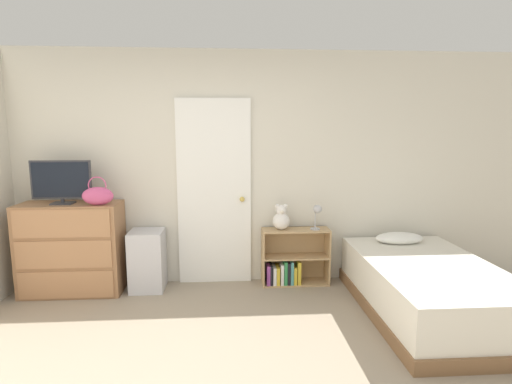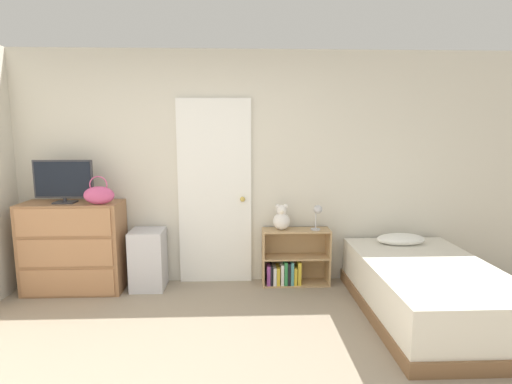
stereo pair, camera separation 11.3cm
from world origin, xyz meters
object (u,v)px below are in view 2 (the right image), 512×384
at_px(storage_bin, 148,259).
at_px(dresser, 74,247).
at_px(handbag, 99,195).
at_px(desk_lamp, 318,212).
at_px(tv, 63,181).
at_px(teddy_bear, 281,219).
at_px(bookshelf, 291,263).
at_px(bed, 428,290).

bearing_deg(storage_bin, dresser, -177.36).
xyz_separation_m(handbag, storage_bin, (0.43, 0.15, -0.73)).
distance_m(dresser, desk_lamp, 2.62).
distance_m(dresser, tv, 0.71).
distance_m(dresser, teddy_bear, 2.23).
relative_size(tv, handbag, 1.93).
height_order(tv, handbag, tv).
distance_m(bookshelf, bed, 1.42).
height_order(bookshelf, teddy_bear, teddy_bear).
relative_size(desk_lamp, bed, 0.15).
distance_m(bookshelf, teddy_bear, 0.52).
bearing_deg(tv, storage_bin, 4.26).
xyz_separation_m(storage_bin, teddy_bear, (1.45, 0.05, 0.42)).
height_order(desk_lamp, bed, desk_lamp).
relative_size(storage_bin, bed, 0.34).
bearing_deg(bookshelf, handbag, -174.07).
xyz_separation_m(tv, bed, (3.53, -0.70, -0.94)).
height_order(dresser, desk_lamp, dresser).
relative_size(tv, bookshelf, 0.80).
height_order(tv, storage_bin, tv).
relative_size(dresser, desk_lamp, 3.64).
distance_m(tv, bed, 3.72).
bearing_deg(tv, bed, -11.16).
distance_m(tv, storage_bin, 1.19).
relative_size(bookshelf, bed, 0.39).
bearing_deg(teddy_bear, bed, -32.42).
distance_m(storage_bin, bed, 2.83).
xyz_separation_m(bookshelf, desk_lamp, (0.28, -0.04, 0.58)).
distance_m(desk_lamp, bed, 1.31).
relative_size(dresser, tv, 1.71).
bearing_deg(storage_bin, desk_lamp, 0.53).
distance_m(handbag, bookshelf, 2.16).
height_order(dresser, teddy_bear, dresser).
distance_m(handbag, bed, 3.31).
height_order(storage_bin, bookshelf, storage_bin).
xyz_separation_m(dresser, handbag, (0.33, -0.11, 0.58)).
height_order(handbag, storage_bin, handbag).
bearing_deg(teddy_bear, handbag, -173.83).
distance_m(tv, teddy_bear, 2.30).
relative_size(teddy_bear, bed, 0.15).
distance_m(dresser, storage_bin, 0.78).
bearing_deg(handbag, bed, -10.93).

